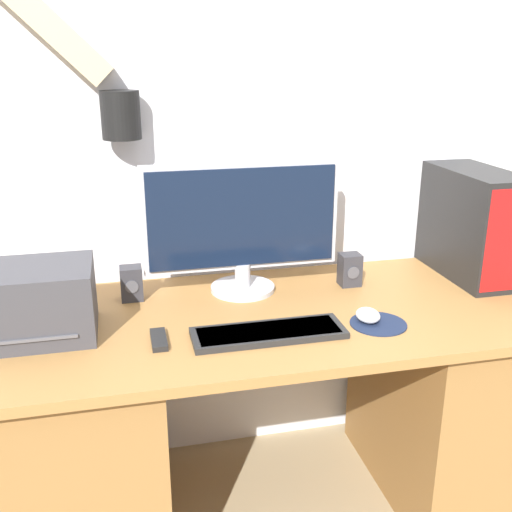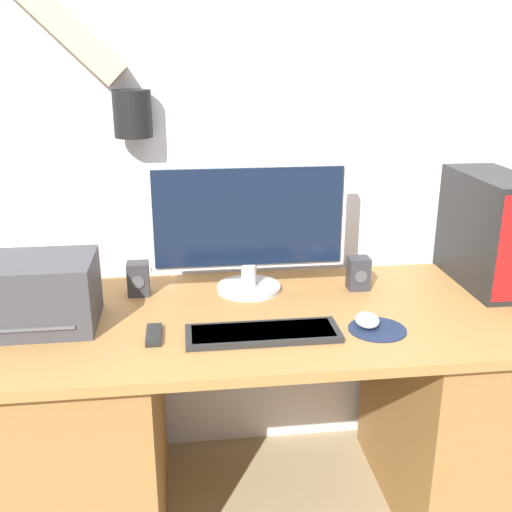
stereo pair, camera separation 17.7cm
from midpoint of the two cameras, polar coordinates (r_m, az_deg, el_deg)
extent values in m
cube|color=silver|center=(2.11, -3.13, 14.81)|extent=(6.40, 0.05, 2.70)
cylinder|color=black|center=(2.00, -15.32, 12.81)|extent=(0.12, 0.12, 0.15)
cube|color=olive|center=(1.86, -0.44, -5.78)|extent=(1.79, 0.75, 0.03)
cube|color=olive|center=(2.02, -19.01, -16.74)|extent=(0.50, 0.69, 0.71)
cube|color=olive|center=(2.24, 15.97, -12.61)|extent=(0.50, 0.69, 0.71)
cylinder|color=#B7B7BC|center=(2.01, -3.80, -3.11)|extent=(0.21, 0.21, 0.02)
cylinder|color=#B7B7BC|center=(2.00, -3.83, -1.84)|extent=(0.05, 0.05, 0.08)
cube|color=#B7B7BC|center=(1.94, -3.99, 3.76)|extent=(0.64, 0.03, 0.35)
cube|color=black|center=(1.93, -3.91, 3.64)|extent=(0.61, 0.01, 0.32)
cube|color=black|center=(1.70, -1.80, -7.41)|extent=(0.43, 0.14, 0.02)
cube|color=#424242|center=(1.70, -1.81, -7.24)|extent=(0.40, 0.12, 0.01)
cylinder|color=#19233D|center=(1.79, 8.80, -6.46)|extent=(0.17, 0.17, 0.00)
ellipsoid|color=silver|center=(1.79, 7.84, -5.67)|extent=(0.07, 0.09, 0.04)
cube|color=black|center=(2.21, 17.79, 2.95)|extent=(0.19, 0.43, 0.38)
cube|color=red|center=(2.04, 20.72, 1.35)|extent=(0.17, 0.01, 0.34)
cube|color=#38383D|center=(1.80, -22.63, -4.08)|extent=(0.30, 0.25, 0.20)
cube|color=#515156|center=(1.76, -22.75, -6.68)|extent=(0.21, 0.11, 0.01)
cube|color=#2D2D33|center=(1.98, -14.30, -2.58)|extent=(0.07, 0.06, 0.11)
cylinder|color=#47474C|center=(1.95, -14.31, -2.93)|extent=(0.04, 0.00, 0.04)
cube|color=#2D2D33|center=(2.05, 6.50, -1.34)|extent=(0.07, 0.06, 0.11)
cylinder|color=#47474C|center=(2.02, 6.81, -1.65)|extent=(0.04, 0.00, 0.04)
cube|color=black|center=(1.70, -12.23, -7.86)|extent=(0.04, 0.12, 0.02)
camera|label=1|loc=(0.09, -92.86, -0.98)|focal=42.00mm
camera|label=2|loc=(0.09, 87.14, 0.98)|focal=42.00mm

